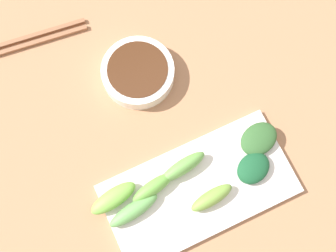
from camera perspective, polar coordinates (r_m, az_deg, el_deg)
name	(u,v)px	position (r m, az deg, el deg)	size (l,w,h in m)	color
tabletop	(182,157)	(0.77, 1.81, -4.02)	(2.10, 2.10, 0.02)	#A3724F
sauce_bowl	(138,72)	(0.79, -3.93, 6.99)	(0.13, 0.13, 0.03)	white
serving_plate	(200,188)	(0.75, 4.15, -8.09)	(0.16, 0.32, 0.01)	silver
broccoli_stalk_0	(153,188)	(0.73, -2.01, -8.05)	(0.02, 0.08, 0.03)	#63A640
broccoli_stalk_1	(183,167)	(0.73, 1.99, -5.32)	(0.02, 0.09, 0.03)	#639E48
broccoli_leafy_2	(253,168)	(0.75, 11.06, -5.41)	(0.05, 0.06, 0.02)	#174D2B
broccoli_stalk_3	(212,198)	(0.73, 5.71, -9.29)	(0.03, 0.08, 0.03)	#749F40
broccoli_stalk_4	(113,198)	(0.73, -7.13, -9.31)	(0.03, 0.08, 0.03)	#77B846
broccoli_stalk_5	(134,210)	(0.73, -4.50, -10.91)	(0.03, 0.09, 0.02)	#609F51
broccoli_leafy_6	(259,139)	(0.76, 11.76, -1.66)	(0.05, 0.07, 0.02)	#2F5A2B
chopsticks	(26,42)	(0.87, -17.98, 10.40)	(0.05, 0.23, 0.01)	brown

